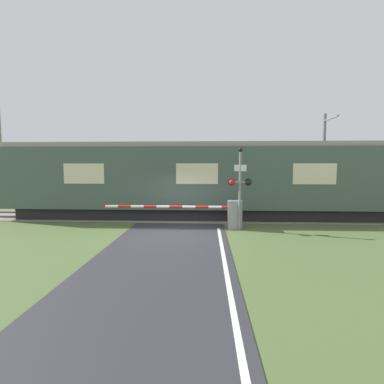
{
  "coord_description": "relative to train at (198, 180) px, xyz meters",
  "views": [
    {
      "loc": [
        1.31,
        -11.8,
        2.71
      ],
      "look_at": [
        0.62,
        1.71,
        1.54
      ],
      "focal_mm": 28.0,
      "sensor_mm": 36.0,
      "label": 1
    }
  ],
  "objects": [
    {
      "name": "catenary_pole",
      "position": [
        7.27,
        2.27,
        1.02
      ],
      "size": [
        0.2,
        1.9,
        5.73
      ],
      "color": "slate",
      "rests_on": "ground_plane"
    },
    {
      "name": "track_bed",
      "position": [
        -0.82,
        0.0,
        -1.96
      ],
      "size": [
        36.0,
        3.2,
        0.13
      ],
      "color": "gray",
      "rests_on": "ground_plane"
    },
    {
      "name": "signal_post",
      "position": [
        1.86,
        -3.04,
        -0.01
      ],
      "size": [
        1.0,
        0.26,
        3.48
      ],
      "color": "gray",
      "rests_on": "ground_plane"
    },
    {
      "name": "train",
      "position": [
        0.0,
        0.0,
        0.0
      ],
      "size": [
        19.88,
        2.98,
        3.88
      ],
      "color": "black",
      "rests_on": "ground_plane"
    },
    {
      "name": "ground_plane",
      "position": [
        -0.82,
        -3.86,
        -1.99
      ],
      "size": [
        80.0,
        80.0,
        0.0
      ],
      "primitive_type": "plane",
      "color": "#4C6033"
    },
    {
      "name": "road_strip",
      "position": [
        -0.81,
        -11.86,
        -1.98
      ],
      "size": [
        4.11,
        20.0,
        0.02
      ],
      "color": "#2D2D33",
      "rests_on": "ground_plane"
    },
    {
      "name": "crossing_barrier",
      "position": [
        1.18,
        -2.75,
        -1.32
      ],
      "size": [
        6.09,
        0.44,
        1.22
      ],
      "color": "gray",
      "rests_on": "ground_plane"
    }
  ]
}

